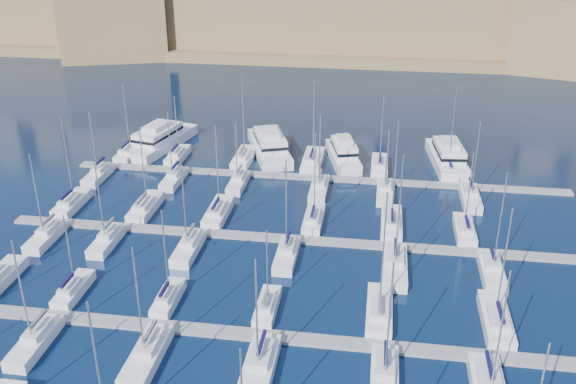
% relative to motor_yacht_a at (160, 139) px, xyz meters
% --- Properties ---
extents(ground, '(600.00, 600.00, 0.00)m').
position_rel_motor_yacht_a_xyz_m(ground, '(31.00, -42.63, -1.73)').
color(ground, black).
rests_on(ground, ground).
extents(pontoon_mid_near, '(84.00, 2.00, 0.40)m').
position_rel_motor_yacht_a_xyz_m(pontoon_mid_near, '(31.00, -54.63, -1.53)').
color(pontoon_mid_near, slate).
rests_on(pontoon_mid_near, ground).
extents(pontoon_mid_far, '(84.00, 2.00, 0.40)m').
position_rel_motor_yacht_a_xyz_m(pontoon_mid_far, '(31.00, -32.63, -1.53)').
color(pontoon_mid_far, slate).
rests_on(pontoon_mid_far, ground).
extents(pontoon_far, '(84.00, 2.00, 0.40)m').
position_rel_motor_yacht_a_xyz_m(pontoon_far, '(31.00, -10.63, -1.53)').
color(pontoon_far, slate).
rests_on(pontoon_far, ground).
extents(sailboat_13, '(2.31, 7.70, 10.85)m').
position_rel_motor_yacht_a_xyz_m(sailboat_13, '(6.03, -49.88, -1.02)').
color(sailboat_13, silver).
rests_on(sailboat_13, ground).
extents(sailboat_14, '(2.24, 7.46, 12.36)m').
position_rel_motor_yacht_a_xyz_m(sailboat_14, '(17.93, -50.00, -1.01)').
color(sailboat_14, silver).
rests_on(sailboat_14, ground).
extents(sailboat_15, '(2.26, 7.52, 10.78)m').
position_rel_motor_yacht_a_xyz_m(sailboat_15, '(29.79, -49.97, -1.02)').
color(sailboat_15, silver).
rests_on(sailboat_15, ground).
extents(sailboat_16, '(2.90, 9.66, 15.75)m').
position_rel_motor_yacht_a_xyz_m(sailboat_16, '(42.62, -48.92, -0.96)').
color(sailboat_16, silver).
rests_on(sailboat_16, ground).
extents(sailboat_17, '(2.99, 9.97, 14.69)m').
position_rel_motor_yacht_a_xyz_m(sailboat_17, '(55.57, -48.77, -0.97)').
color(sailboat_17, silver).
rests_on(sailboat_17, ground).
extents(sailboat_19, '(2.59, 8.62, 13.57)m').
position_rel_motor_yacht_a_xyz_m(sailboat_19, '(6.47, -59.83, -0.99)').
color(sailboat_19, silver).
rests_on(sailboat_19, ground).
extents(sailboat_20, '(2.85, 9.51, 14.14)m').
position_rel_motor_yacht_a_xyz_m(sailboat_20, '(19.04, -60.27, -0.98)').
color(sailboat_20, silver).
rests_on(sailboat_20, ground).
extents(sailboat_21, '(2.99, 9.96, 13.99)m').
position_rel_motor_yacht_a_xyz_m(sailboat_21, '(30.88, -60.49, -0.97)').
color(sailboat_21, silver).
rests_on(sailboat_21, ground).
extents(sailboat_22, '(2.72, 9.07, 14.52)m').
position_rel_motor_yacht_a_xyz_m(sailboat_22, '(43.33, -60.05, -0.98)').
color(sailboat_22, silver).
rests_on(sailboat_22, ground).
extents(sailboat_24, '(2.75, 9.17, 14.90)m').
position_rel_motor_yacht_a_xyz_m(sailboat_24, '(-4.97, -27.16, -0.97)').
color(sailboat_24, silver).
rests_on(sailboat_24, ground).
extents(sailboat_25, '(2.92, 9.74, 13.74)m').
position_rel_motor_yacht_a_xyz_m(sailboat_25, '(6.82, -26.88, -0.98)').
color(sailboat_25, silver).
rests_on(sailboat_25, ground).
extents(sailboat_26, '(2.93, 9.76, 14.53)m').
position_rel_motor_yacht_a_xyz_m(sailboat_26, '(18.21, -26.87, -0.97)').
color(sailboat_26, silver).
rests_on(sailboat_26, ground).
extents(sailboat_27, '(2.64, 8.81, 14.29)m').
position_rel_motor_yacht_a_xyz_m(sailboat_27, '(32.65, -27.34, -0.98)').
color(sailboat_27, silver).
rests_on(sailboat_27, ground).
extents(sailboat_28, '(2.98, 9.93, 16.52)m').
position_rel_motor_yacht_a_xyz_m(sailboat_28, '(43.95, -26.79, -0.95)').
color(sailboat_28, silver).
rests_on(sailboat_28, ground).
extents(sailboat_29, '(2.65, 8.84, 12.51)m').
position_rel_motor_yacht_a_xyz_m(sailboat_29, '(54.25, -27.32, -1.00)').
color(sailboat_29, silver).
rests_on(sailboat_29, ground).
extents(sailboat_30, '(2.55, 8.49, 13.52)m').
position_rel_motor_yacht_a_xyz_m(sailboat_30, '(-3.74, -37.77, -0.99)').
color(sailboat_30, silver).
rests_on(sailboat_30, ground).
extents(sailboat_31, '(2.49, 8.30, 12.80)m').
position_rel_motor_yacht_a_xyz_m(sailboat_31, '(5.15, -37.67, -1.00)').
color(sailboat_31, silver).
rests_on(sailboat_31, ground).
extents(sailboat_32, '(2.67, 8.89, 13.70)m').
position_rel_motor_yacht_a_xyz_m(sailboat_32, '(16.87, -37.96, -0.99)').
color(sailboat_32, silver).
rests_on(sailboat_32, ground).
extents(sailboat_33, '(2.61, 8.71, 14.73)m').
position_rel_motor_yacht_a_xyz_m(sailboat_33, '(30.28, -37.88, -0.98)').
color(sailboat_33, silver).
rests_on(sailboat_33, ground).
extents(sailboat_34, '(3.11, 10.36, 16.52)m').
position_rel_motor_yacht_a_xyz_m(sailboat_34, '(44.37, -38.69, -0.95)').
color(sailboat_34, silver).
rests_on(sailboat_34, ground).
extents(sailboat_35, '(2.71, 9.04, 14.75)m').
position_rel_motor_yacht_a_xyz_m(sailboat_35, '(56.53, -38.04, -0.98)').
color(sailboat_35, silver).
rests_on(sailboat_35, ground).
extents(sailboat_36, '(2.71, 9.02, 13.81)m').
position_rel_motor_yacht_a_xyz_m(sailboat_36, '(-4.28, -5.24, -0.99)').
color(sailboat_36, silver).
rests_on(sailboat_36, ground).
extents(sailboat_37, '(2.61, 8.70, 12.16)m').
position_rel_motor_yacht_a_xyz_m(sailboat_37, '(5.14, -5.39, -1.00)').
color(sailboat_37, silver).
rests_on(sailboat_37, ground).
extents(sailboat_38, '(3.01, 10.03, 16.72)m').
position_rel_motor_yacht_a_xyz_m(sailboat_38, '(17.37, -4.74, -0.95)').
color(sailboat_38, silver).
rests_on(sailboat_38, ground).
extents(sailboat_39, '(3.27, 10.89, 15.93)m').
position_rel_motor_yacht_a_xyz_m(sailboat_39, '(29.89, -4.32, -0.95)').
color(sailboat_39, silver).
rests_on(sailboat_39, ground).
extents(sailboat_40, '(2.85, 9.49, 13.79)m').
position_rel_motor_yacht_a_xyz_m(sailboat_40, '(41.84, -5.01, -0.98)').
color(sailboat_40, silver).
rests_on(sailboat_40, ground).
extents(sailboat_41, '(2.80, 9.32, 15.70)m').
position_rel_motor_yacht_a_xyz_m(sailboat_41, '(53.66, -5.09, -0.97)').
color(sailboat_41, silver).
rests_on(sailboat_41, ground).
extents(sailboat_42, '(2.58, 8.62, 12.30)m').
position_rel_motor_yacht_a_xyz_m(sailboat_42, '(-5.55, -15.83, -1.00)').
color(sailboat_42, silver).
rests_on(sailboat_42, ground).
extents(sailboat_43, '(2.53, 8.42, 12.83)m').
position_rel_motor_yacht_a_xyz_m(sailboat_43, '(7.71, -15.73, -1.00)').
color(sailboat_43, silver).
rests_on(sailboat_43, ground).
extents(sailboat_44, '(2.44, 8.13, 11.44)m').
position_rel_motor_yacht_a_xyz_m(sailboat_44, '(18.75, -15.59, -1.01)').
color(sailboat_44, silver).
rests_on(sailboat_44, ground).
extents(sailboat_45, '(2.68, 8.95, 13.62)m').
position_rel_motor_yacht_a_xyz_m(sailboat_45, '(32.30, -15.99, -0.99)').
color(sailboat_45, silver).
rests_on(sailboat_45, ground).
extents(sailboat_46, '(2.60, 8.65, 11.71)m').
position_rel_motor_yacht_a_xyz_m(sailboat_46, '(42.91, -15.85, -1.01)').
color(sailboat_46, silver).
rests_on(sailboat_46, ground).
extents(sailboat_47, '(2.78, 9.27, 13.74)m').
position_rel_motor_yacht_a_xyz_m(sailboat_47, '(56.23, -16.15, -0.98)').
color(sailboat_47, silver).
rests_on(sailboat_47, ground).
extents(motor_yacht_a, '(9.84, 19.78, 5.25)m').
position_rel_motor_yacht_a_xyz_m(motor_yacht_a, '(0.00, 0.00, 0.00)').
color(motor_yacht_a, silver).
rests_on(motor_yacht_a, ground).
extents(motor_yacht_b, '(11.50, 19.28, 5.25)m').
position_rel_motor_yacht_a_xyz_m(motor_yacht_b, '(21.35, -0.22, -0.00)').
color(motor_yacht_b, silver).
rests_on(motor_yacht_b, ground).
extents(motor_yacht_c, '(7.62, 14.80, 5.25)m').
position_rel_motor_yacht_a_xyz_m(motor_yacht_c, '(35.25, -2.31, -0.00)').
color(motor_yacht_c, silver).
rests_on(motor_yacht_c, ground).
extents(motor_yacht_d, '(6.93, 17.42, 5.25)m').
position_rel_motor_yacht_a_xyz_m(motor_yacht_d, '(53.77, -0.98, -0.00)').
color(motor_yacht_d, silver).
rests_on(motor_yacht_d, ground).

